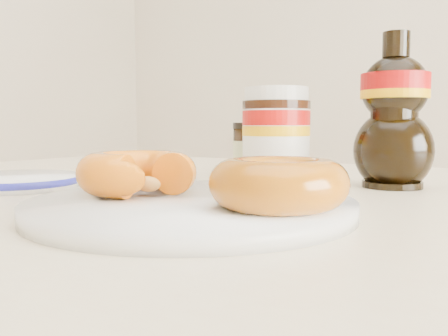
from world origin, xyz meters
The scene contains 8 objects.
dining_table centered at (0.00, 0.10, 0.67)m, with size 1.40×0.90×0.75m.
plate centered at (-0.03, -0.04, 0.76)m, with size 0.27×0.27×0.01m.
donut_bitten centered at (-0.09, -0.04, 0.78)m, with size 0.11×0.11×0.04m, color orange.
donut_whole centered at (0.05, -0.04, 0.78)m, with size 0.10×0.10×0.04m, color #954709.
nutella_jar centered at (-0.07, 0.20, 0.81)m, with size 0.09×0.09×0.12m.
syrup_bottle centered at (0.06, 0.23, 0.84)m, with size 0.09×0.08×0.18m, color black, non-canonical shape.
dark_jar centered at (-0.13, 0.23, 0.79)m, with size 0.05×0.05×0.08m.
blue_rim_saucer centered at (-0.31, -0.01, 0.76)m, with size 0.15×0.15×0.01m.
Camera 1 is at (0.21, -0.37, 0.82)m, focal length 40.00 mm.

